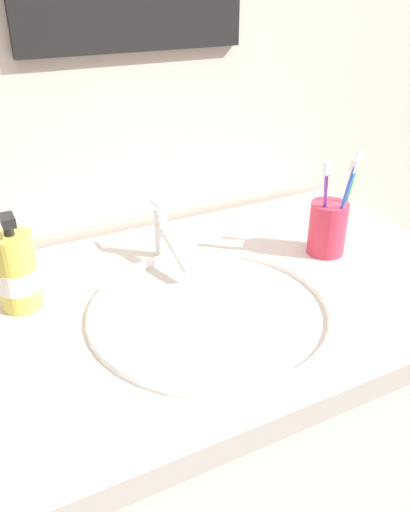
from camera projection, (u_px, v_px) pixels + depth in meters
The scene contains 9 objects.
tiled_wall_back at pixel (131, 77), 1.05m from camera, with size 2.19×0.04×2.40m, color beige.
vanity_counter at pixel (210, 465), 1.14m from camera, with size 0.99×0.60×0.89m.
sink_basin at pixel (213, 327), 0.89m from camera, with size 0.42×0.42×0.10m.
faucet at pixel (166, 239), 1.00m from camera, with size 0.02×0.17×0.11m.
toothbrush_cup at pixel (327, 228), 1.04m from camera, with size 0.07×0.07×0.11m, color #D8334C.
toothbrush_purple at pixel (325, 203), 1.00m from camera, with size 0.03×0.02×0.19m.
toothbrush_blue at pixel (342, 202), 0.99m from camera, with size 0.02×0.04×0.20m.
toothbrush_green at pixel (348, 195), 1.01m from camera, with size 0.04×0.02×0.20m.
soap_dispenser at pixel (17, 272), 0.86m from camera, with size 0.07×0.07×0.17m.
Camera 1 is at (-0.37, -0.70, 1.39)m, focal length 37.26 mm.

